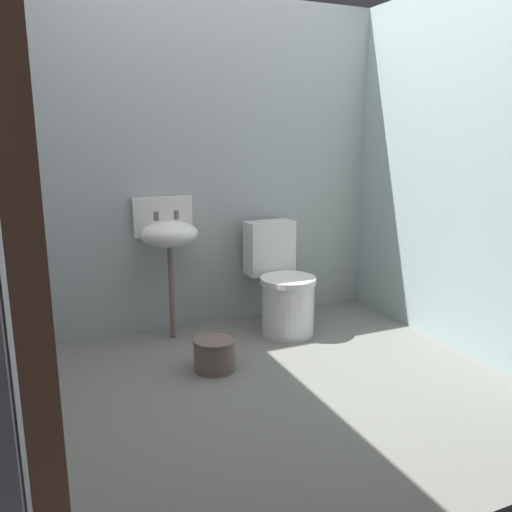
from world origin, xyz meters
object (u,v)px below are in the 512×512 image
object	(u,v)px
toilet_near_wall	(282,288)
bucket	(215,353)
wooden_door_post	(23,221)
sink	(168,233)

from	to	relation	value
toilet_near_wall	bucket	bearing A→B (deg)	31.68
wooden_door_post	bucket	bearing A→B (deg)	52.17
bucket	wooden_door_post	bearing A→B (deg)	-127.83
wooden_door_post	sink	bearing A→B (deg)	65.14
toilet_near_wall	sink	size ratio (longest dim) A/B	0.79
sink	bucket	size ratio (longest dim) A/B	3.63
toilet_near_wall	bucket	size ratio (longest dim) A/B	2.86
wooden_door_post	sink	xyz separation A→B (m)	(0.88, 1.91, -0.43)
sink	toilet_near_wall	bearing A→B (deg)	-13.49
wooden_door_post	sink	world-z (taller)	wooden_door_post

